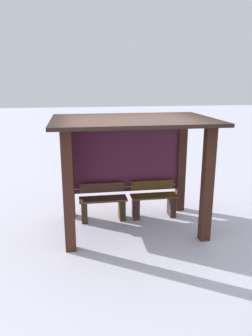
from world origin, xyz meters
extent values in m
plane|color=silver|center=(0.00, 0.00, 0.00)|extent=(60.00, 60.00, 0.00)
cube|color=#3F1F15|center=(-1.22, -0.73, 1.06)|extent=(0.18, 0.18, 2.12)
cube|color=#3F1F15|center=(1.22, -0.73, 1.06)|extent=(0.18, 0.18, 2.12)
cube|color=#3F1F15|center=(-1.22, 0.73, 1.06)|extent=(0.18, 0.18, 2.12)
cube|color=#3F1F15|center=(1.22, 0.73, 1.06)|extent=(0.18, 0.18, 2.12)
cube|color=#301E18|center=(0.00, 0.00, 2.15)|extent=(2.99, 2.02, 0.06)
cube|color=#521D35|center=(0.00, 0.73, 1.33)|extent=(2.26, 0.08, 1.41)
cube|color=#3F1F15|center=(0.00, 0.71, 0.56)|extent=(2.26, 0.06, 0.08)
cube|color=#521D35|center=(-1.22, 0.26, 1.33)|extent=(0.08, 0.81, 1.41)
cube|color=#513226|center=(-0.55, 0.43, 0.47)|extent=(0.99, 0.36, 0.04)
cube|color=#513226|center=(-0.55, 0.59, 0.67)|extent=(0.94, 0.04, 0.20)
cube|color=#2E2310|center=(-0.15, 0.43, 0.22)|extent=(0.12, 0.31, 0.45)
cube|color=#2E2310|center=(-0.94, 0.43, 0.22)|extent=(0.12, 0.31, 0.45)
cube|color=#503A16|center=(0.55, 0.43, 0.47)|extent=(0.99, 0.36, 0.03)
cube|color=#503A16|center=(0.55, 0.59, 0.67)|extent=(0.94, 0.04, 0.20)
cube|color=#2F1E1B|center=(0.94, 0.43, 0.23)|extent=(0.12, 0.31, 0.46)
cube|color=#2F1E1B|center=(0.15, 0.43, 0.23)|extent=(0.12, 0.31, 0.46)
camera|label=1|loc=(-1.07, -5.90, 2.87)|focal=34.56mm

